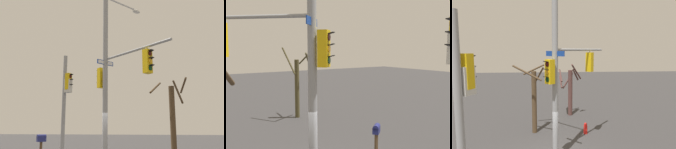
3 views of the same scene
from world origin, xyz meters
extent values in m
cylinder|color=gray|center=(-0.11, 0.14, 4.67)|extent=(0.28, 0.28, 9.34)
cylinder|color=gray|center=(-1.71, 1.63, 5.39)|extent=(3.28, 3.06, 0.12)
cube|color=gold|center=(0.15, -0.10, 4.41)|extent=(0.47, 0.46, 1.10)
cylinder|color=#2F0403|center=(0.27, -0.22, 4.75)|extent=(0.18, 0.17, 0.22)
cube|color=black|center=(0.32, -0.28, 4.87)|extent=(0.26, 0.26, 0.06)
cylinder|color=#F2A814|center=(0.27, -0.22, 4.41)|extent=(0.18, 0.17, 0.22)
cube|color=black|center=(0.32, -0.28, 4.53)|extent=(0.26, 0.26, 0.06)
cylinder|color=black|center=(0.27, -0.22, 4.07)|extent=(0.18, 0.17, 0.22)
cube|color=black|center=(0.32, -0.28, 4.19)|extent=(0.26, 0.26, 0.06)
cube|color=navy|center=(-0.11, 0.14, 5.21)|extent=(0.77, 0.83, 0.24)
cube|color=white|center=(-0.12, 0.16, 5.21)|extent=(0.69, 0.74, 0.18)
cube|color=black|center=(2.55, -2.60, 5.18)|extent=(0.23, 0.26, 0.06)
cube|color=black|center=(2.55, -2.60, 4.84)|extent=(0.23, 0.26, 0.06)
cube|color=black|center=(2.55, -2.60, 4.50)|extent=(0.23, 0.26, 0.06)
cube|color=#4C3823|center=(3.03, 0.77, 0.53)|extent=(0.10, 0.10, 1.05)
cube|color=navy|center=(3.03, 0.77, 1.17)|extent=(0.49, 0.46, 0.24)
cylinder|color=navy|center=(3.03, 0.77, 1.29)|extent=(0.49, 0.46, 0.24)
cylinder|color=#463F25|center=(2.90, 8.22, 1.86)|extent=(0.28, 0.28, 3.71)
cylinder|color=#463F25|center=(2.30, 8.08, 3.67)|extent=(0.41, 1.31, 1.63)
cylinder|color=#463F25|center=(3.74, 8.41, 3.95)|extent=(0.49, 1.74, 1.20)
cylinder|color=#463F25|center=(3.52, 7.71, 3.47)|extent=(1.15, 1.34, 1.40)
camera|label=1|loc=(-1.96, 13.16, 1.84)|focal=39.85mm
camera|label=2|loc=(-3.62, -6.74, 4.42)|focal=41.04mm
camera|label=3|loc=(9.26, -0.16, 5.38)|focal=32.79mm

